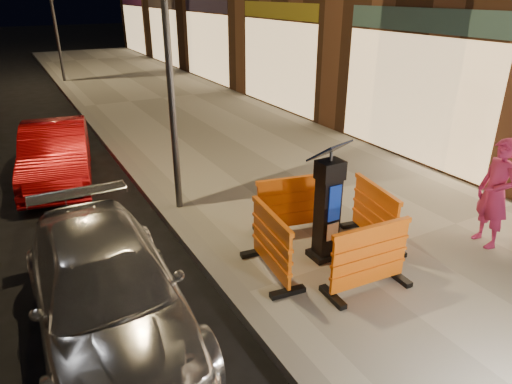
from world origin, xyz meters
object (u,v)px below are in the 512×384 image
barrier_back (291,204)px  barrier_bldgside (374,215)px  barrier_kerbside (271,244)px  man (495,193)px  barrier_front (369,258)px  car_silver (113,329)px  car_red (61,180)px  parking_kiosk (328,205)px

barrier_back → barrier_bldgside: size_ratio=1.00×
barrier_kerbside → man: 3.60m
barrier_front → barrier_back: same height
man → car_silver: bearing=-87.3°
car_silver → barrier_back: bearing=16.9°
barrier_bldgside → car_silver: bearing=99.4°
barrier_bldgside → car_silver: (-4.15, 0.07, -0.63)m
car_silver → barrier_front: bearing=-16.2°
barrier_front → man: (2.51, 0.03, 0.39)m
barrier_kerbside → barrier_front: bearing=-128.7°
car_silver → barrier_bldgside: bearing=0.5°
barrier_front → barrier_bldgside: size_ratio=1.00×
barrier_front → barrier_kerbside: (-0.95, 0.95, 0.00)m
car_red → barrier_kerbside: bearing=-60.1°
car_silver → parking_kiosk: bearing=0.2°
barrier_bldgside → man: (1.56, -0.92, 0.39)m
barrier_back → car_silver: size_ratio=0.30×
parking_kiosk → barrier_kerbside: parking_kiosk is taller
barrier_front → car_red: (-3.08, 6.59, -0.63)m
man → car_red: bearing=-127.0°
barrier_bldgside → barrier_kerbside: bearing=100.3°
barrier_bldgside → car_red: size_ratio=0.33×
parking_kiosk → barrier_front: (0.00, -0.95, -0.38)m
barrier_front → parking_kiosk: bearing=93.3°
barrier_front → barrier_back: size_ratio=1.00×
man → barrier_back: bearing=-114.2°
barrier_kerbside → barrier_bldgside: size_ratio=1.00×
barrier_back → barrier_kerbside: size_ratio=1.00×
barrier_front → barrier_back: bearing=93.3°
barrier_front → car_red: bearing=118.3°
car_silver → man: (5.71, -0.99, 1.02)m
car_red → man: man is taller
parking_kiosk → barrier_bldgside: size_ratio=1.40×
car_silver → man: 5.88m
barrier_front → car_silver: size_ratio=0.30×
parking_kiosk → car_red: parking_kiosk is taller
barrier_kerbside → barrier_bldgside: (1.90, 0.00, 0.00)m
car_silver → man: size_ratio=2.36×
barrier_bldgside → barrier_back: bearing=55.3°
barrier_kerbside → barrier_bldgside: same height
barrier_back → car_silver: bearing=-153.3°
barrier_bldgside → car_silver: 4.19m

